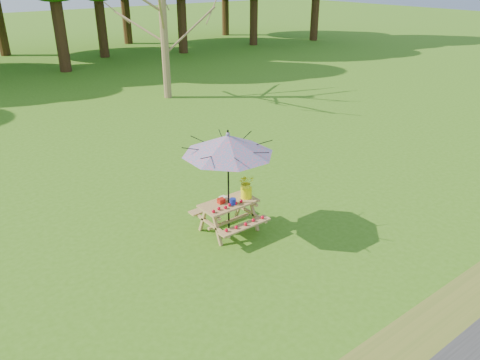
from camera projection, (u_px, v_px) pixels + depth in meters
ground at (163, 324)px, 7.38m from camera, size 120.00×120.00×0.00m
picnic_table at (229, 217)px, 9.86m from camera, size 1.20×1.32×0.67m
patio_umbrella at (228, 145)px, 9.19m from camera, size 2.44×2.44×2.25m
produce_bins at (227, 200)px, 9.69m from camera, size 0.29×0.42×0.13m
tomatoes_row at (228, 206)px, 9.49m from camera, size 0.77×0.13×0.07m
flower_bucket at (246, 185)px, 9.81m from camera, size 0.40×0.38×0.53m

